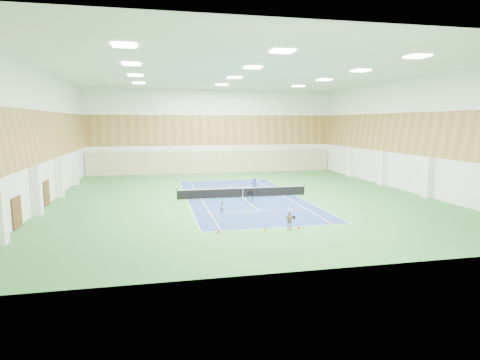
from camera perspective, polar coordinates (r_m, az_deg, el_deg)
name	(u,v)px	position (r m, az deg, el deg)	size (l,w,h in m)	color
ground	(243,197)	(39.60, 0.38, -2.46)	(40.00, 40.00, 0.00)	#317435
room_shell	(243,136)	(38.94, 0.39, 6.25)	(36.00, 40.00, 12.00)	white
wood_cladding	(243,115)	(38.92, 0.39, 9.19)	(36.00, 40.00, 8.00)	#A0753B
ceiling_light_grid	(243,73)	(39.19, 0.40, 14.93)	(21.40, 25.40, 0.06)	white
court_surface	(243,197)	(39.60, 0.38, -2.45)	(10.97, 23.77, 0.01)	navy
tennis_balls_scatter	(243,197)	(39.59, 0.38, -2.40)	(10.57, 22.77, 0.07)	#C5E627
tennis_net	(243,192)	(39.50, 0.38, -1.68)	(12.80, 0.10, 1.10)	black
back_curtain	(214,162)	(58.64, -3.78, 2.58)	(35.40, 0.16, 3.20)	#C6B793
door_left_a	(17,212)	(32.09, -29.14, -4.04)	(0.08, 1.80, 2.20)	#593319
door_left_b	(47,193)	(39.67, -25.80, -1.66)	(0.08, 1.80, 2.20)	#593319
coach	(254,186)	(41.11, 2.06, -0.86)	(0.62, 0.41, 1.71)	#1F4490
child_court	(223,207)	(32.66, -2.50, -3.86)	(0.49, 0.38, 1.02)	#9B9CA4
child_apron	(289,220)	(27.94, 7.03, -5.73)	(0.74, 0.31, 1.27)	#9F825A
ball_cart	(250,196)	(37.53, 1.49, -2.31)	(0.55, 0.55, 0.96)	black
cone_svc_a	(213,213)	(32.19, -3.87, -4.77)	(0.20, 0.20, 0.22)	orange
cone_svc_b	(246,212)	(32.65, 0.92, -4.55)	(0.22, 0.22, 0.24)	orange
cone_svc_c	(276,210)	(33.61, 5.20, -4.24)	(0.19, 0.19, 0.21)	#F33F0C
cone_svc_d	(293,207)	(34.73, 7.58, -3.86)	(0.20, 0.20, 0.22)	red
cone_base_a	(219,231)	(27.07, -3.06, -7.24)	(0.23, 0.23, 0.25)	#E7400C
cone_base_b	(265,229)	(27.51, 3.53, -7.01)	(0.21, 0.21, 0.24)	#EA580C
cone_base_c	(299,227)	(28.27, 8.41, -6.65)	(0.23, 0.23, 0.25)	#E33E0B
cone_base_d	(330,223)	(29.76, 12.70, -6.02)	(0.22, 0.22, 0.24)	orange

